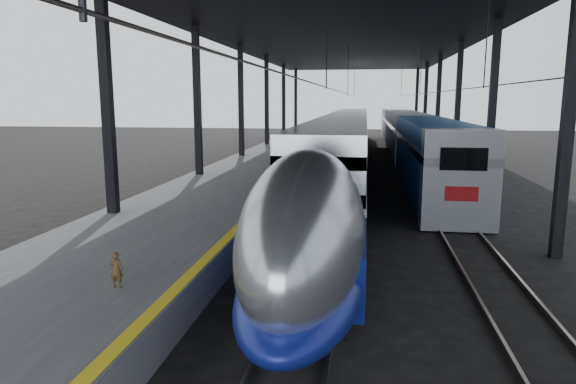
# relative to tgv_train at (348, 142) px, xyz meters

# --- Properties ---
(ground) EXTENTS (160.00, 160.00, 0.00)m
(ground) POSITION_rel_tgv_train_xyz_m (-2.00, -26.72, -1.92)
(ground) COLOR black
(ground) RESTS_ON ground
(platform) EXTENTS (6.00, 80.00, 1.00)m
(platform) POSITION_rel_tgv_train_xyz_m (-5.50, -6.72, -1.42)
(platform) COLOR #4C4C4F
(platform) RESTS_ON ground
(yellow_strip) EXTENTS (0.30, 80.00, 0.01)m
(yellow_strip) POSITION_rel_tgv_train_xyz_m (-2.70, -6.72, -0.91)
(yellow_strip) COLOR yellow
(yellow_strip) RESTS_ON platform
(rails) EXTENTS (6.52, 80.00, 0.16)m
(rails) POSITION_rel_tgv_train_xyz_m (2.50, -6.72, -1.84)
(rails) COLOR slate
(rails) RESTS_ON ground
(canopy) EXTENTS (18.00, 75.00, 9.47)m
(canopy) POSITION_rel_tgv_train_xyz_m (-0.10, -6.72, 7.20)
(canopy) COLOR black
(canopy) RESTS_ON ground
(tgv_train) EXTENTS (2.86, 65.20, 4.10)m
(tgv_train) POSITION_rel_tgv_train_xyz_m (0.00, 0.00, 0.00)
(tgv_train) COLOR #A9ABB0
(tgv_train) RESTS_ON ground
(second_train) EXTENTS (2.90, 56.05, 4.00)m
(second_train) POSITION_rel_tgv_train_xyz_m (5.00, 8.15, 0.11)
(second_train) COLOR navy
(second_train) RESTS_ON ground
(child) EXTENTS (0.30, 0.20, 0.82)m
(child) POSITION_rel_tgv_train_xyz_m (-4.02, -28.96, -0.51)
(child) COLOR #4E381A
(child) RESTS_ON platform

